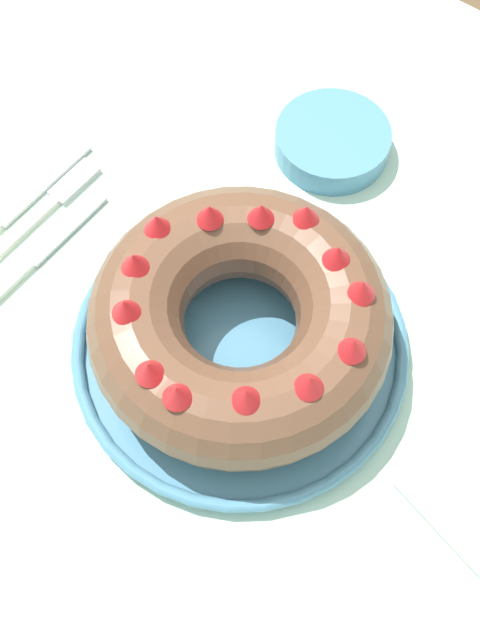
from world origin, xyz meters
TOP-DOWN VIEW (x-y plane):
  - ground_plane at (0.00, 0.00)m, footprint 8.00×8.00m
  - dining_table at (0.00, 0.00)m, footprint 1.23×1.17m
  - serving_dish at (-0.03, 0.03)m, footprint 0.32×0.32m
  - bundt_cake at (-0.03, 0.03)m, footprint 0.27×0.27m
  - fork at (-0.29, 0.02)m, footprint 0.02×0.21m
  - cake_knife at (-0.26, -0.03)m, footprint 0.02×0.20m
  - side_bowl at (-0.10, 0.29)m, footprint 0.13×0.13m

SIDE VIEW (x-z plane):
  - ground_plane at x=0.00m, z-range 0.00..0.00m
  - dining_table at x=0.00m, z-range 0.29..1.04m
  - fork at x=-0.29m, z-range 0.75..0.76m
  - cake_knife at x=-0.26m, z-range 0.75..0.76m
  - serving_dish at x=-0.03m, z-range 0.75..0.77m
  - side_bowl at x=-0.10m, z-range 0.75..0.78m
  - bundt_cake at x=-0.03m, z-range 0.76..0.87m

